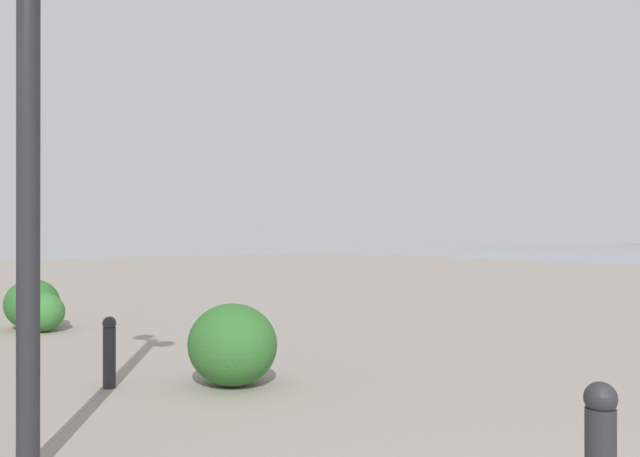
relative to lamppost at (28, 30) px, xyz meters
name	(u,v)px	position (x,y,z in m)	size (l,w,h in m)	color
lamppost	(28,30)	(0.00, 0.00, 0.00)	(0.98, 0.28, 4.14)	#232328
bollard_mid	(109,350)	(1.93, -1.18, -2.39)	(0.13, 0.13, 0.68)	#232328
shrub_low	(32,304)	(6.42, -1.55, -2.37)	(0.89, 0.80, 0.76)	#2D6628
shrub_round	(232,345)	(1.32, -2.17, -2.35)	(0.93, 0.84, 0.79)	#2D6628
shrub_wide	(43,312)	(6.04, -1.62, -2.46)	(0.68, 0.61, 0.58)	#387533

